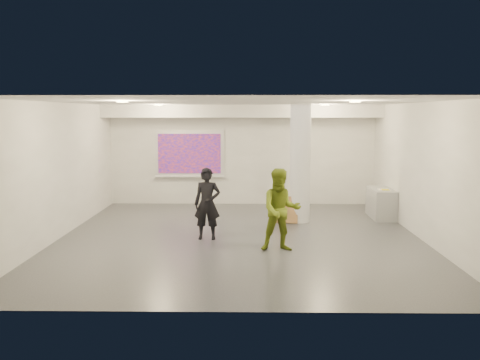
{
  "coord_description": "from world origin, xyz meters",
  "views": [
    {
      "loc": [
        0.2,
        -11.68,
        2.76
      ],
      "look_at": [
        0.0,
        0.4,
        1.25
      ],
      "focal_mm": 40.0,
      "sensor_mm": 36.0,
      "label": 1
    }
  ],
  "objects_px": {
    "column": "(300,163)",
    "man": "(281,210)",
    "woman": "(207,204)",
    "credenza": "(381,203)",
    "projection_screen": "(189,154)"
  },
  "relations": [
    {
      "from": "credenza",
      "to": "man",
      "type": "bearing_deg",
      "value": -128.77
    },
    {
      "from": "projection_screen",
      "to": "woman",
      "type": "relative_size",
      "value": 1.33
    },
    {
      "from": "man",
      "to": "woman",
      "type": "bearing_deg",
      "value": 143.48
    },
    {
      "from": "column",
      "to": "man",
      "type": "xyz_separation_m",
      "value": [
        -0.65,
        -2.91,
        -0.67
      ]
    },
    {
      "from": "credenza",
      "to": "projection_screen",
      "type": "bearing_deg",
      "value": 159.4
    },
    {
      "from": "man",
      "to": "column",
      "type": "bearing_deg",
      "value": 73.02
    },
    {
      "from": "woman",
      "to": "man",
      "type": "height_order",
      "value": "man"
    },
    {
      "from": "column",
      "to": "credenza",
      "type": "distance_m",
      "value": 2.55
    },
    {
      "from": "column",
      "to": "woman",
      "type": "bearing_deg",
      "value": -138.86
    },
    {
      "from": "projection_screen",
      "to": "credenza",
      "type": "distance_m",
      "value": 5.82
    },
    {
      "from": "column",
      "to": "man",
      "type": "bearing_deg",
      "value": -102.67
    },
    {
      "from": "projection_screen",
      "to": "woman",
      "type": "distance_m",
      "value": 4.73
    },
    {
      "from": "credenza",
      "to": "column",
      "type": "bearing_deg",
      "value": -164.68
    },
    {
      "from": "column",
      "to": "credenza",
      "type": "height_order",
      "value": "column"
    },
    {
      "from": "credenza",
      "to": "man",
      "type": "relative_size",
      "value": 0.8
    }
  ]
}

